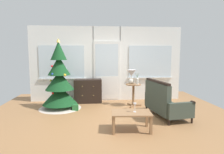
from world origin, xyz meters
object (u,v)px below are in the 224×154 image
dresser_cabinet (88,91)px  table_lamp (131,75)px  christmas_tree (60,84)px  gift_box (75,107)px  settee_sofa (164,102)px  coffee_table (131,115)px  side_table (133,90)px  flower_vase (137,80)px  wine_glass (135,105)px

dresser_cabinet → table_lamp: table_lamp is taller
christmas_tree → gift_box: size_ratio=12.32×
christmas_tree → settee_sofa: christmas_tree is taller
dresser_cabinet → coffee_table: size_ratio=1.04×
side_table → flower_vase: (0.10, -0.06, 0.32)m
flower_vase → coffee_table: 2.04m
dresser_cabinet → settee_sofa: (2.00, -1.69, -0.01)m
wine_glass → gift_box: (-1.41, 1.64, -0.46)m
coffee_table → wine_glass: size_ratio=4.47×
side_table → table_lamp: bearing=146.3°
side_table → table_lamp: table_lamp is taller
gift_box → wine_glass: bearing=-49.3°
table_lamp → coffee_table: table_lamp is taller
wine_glass → side_table: bearing=79.9°
side_table → table_lamp: 0.49m
christmas_tree → table_lamp: christmas_tree is taller
dresser_cabinet → settee_sofa: bearing=-40.2°
side_table → flower_vase: flower_vase is taller
table_lamp → coffee_table: (-0.37, -2.02, -0.64)m
gift_box → coffee_table: bearing=-50.9°
wine_glass → table_lamp: bearing=81.7°
settee_sofa → table_lamp: 1.45m
side_table → wine_glass: side_table is taller
christmas_tree → settee_sofa: bearing=-20.1°
table_lamp → flower_vase: bearing=-32.0°
christmas_tree → dresser_cabinet: christmas_tree is taller
table_lamp → gift_box: bearing=-167.6°
settee_sofa → table_lamp: bearing=119.3°
coffee_table → gift_box: 2.13m
dresser_cabinet → wine_glass: dresser_cabinet is taller
dresser_cabinet → side_table: (1.42, -0.59, 0.10)m
settee_sofa → wine_glass: 1.29m
christmas_tree → gift_box: (0.47, -0.26, -0.65)m
wine_glass → gift_box: wine_glass is taller
table_lamp → wine_glass: (-0.29, -2.01, -0.44)m
coffee_table → side_table: bearing=77.8°
christmas_tree → settee_sofa: 3.02m
dresser_cabinet → wine_glass: bearing=-67.4°
gift_box → dresser_cabinet: bearing=69.7°
settee_sofa → flower_vase: bearing=114.8°
dresser_cabinet → coffee_table: (0.99, -2.57, -0.05)m
dresser_cabinet → side_table: dresser_cabinet is taller
dresser_cabinet → side_table: bearing=-22.5°
side_table → gift_box: size_ratio=4.13×
christmas_tree → table_lamp: bearing=3.0°
christmas_tree → gift_box: christmas_tree is taller
christmas_tree → flower_vase: bearing=0.3°
christmas_tree → wine_glass: christmas_tree is taller
table_lamp → gift_box: (-1.70, -0.37, -0.90)m
flower_vase → table_lamp: bearing=148.0°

